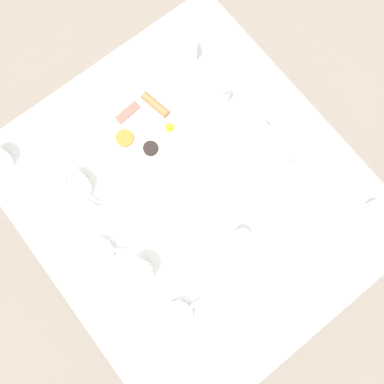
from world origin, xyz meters
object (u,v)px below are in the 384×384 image
(breakfast_plate, at_px, (147,127))
(teacup_with_saucer_left, at_px, (100,252))
(salt_grinder, at_px, (241,238))
(fork_by_plate, at_px, (241,325))
(creamer_jug, at_px, (377,213))
(teapot_near, at_px, (281,141))
(teapot_far, at_px, (70,186))
(water_glass_tall, at_px, (138,273))
(knife_by_plate, at_px, (189,215))
(water_glass_short, at_px, (185,48))
(teacup_with_saucer_right, at_px, (179,316))
(pepper_grinder, at_px, (222,91))
(spoon_for_tea, at_px, (297,289))

(breakfast_plate, height_order, teacup_with_saucer_left, teacup_with_saucer_left)
(breakfast_plate, bearing_deg, salt_grinder, 0.02)
(salt_grinder, xyz_separation_m, fork_by_plate, (0.18, -0.14, -0.06))
(creamer_jug, distance_m, fork_by_plate, 0.49)
(teapot_near, bearing_deg, teapot_far, -110.21)
(water_glass_tall, bearing_deg, teapot_far, -178.29)
(fork_by_plate, bearing_deg, salt_grinder, 142.15)
(breakfast_plate, relative_size, water_glass_tall, 2.25)
(teapot_near, height_order, teacup_with_saucer_left, teapot_near)
(salt_grinder, xyz_separation_m, knife_by_plate, (-0.14, -0.06, -0.06))
(breakfast_plate, height_order, water_glass_short, water_glass_short)
(water_glass_tall, bearing_deg, teacup_with_saucer_left, -154.90)
(salt_grinder, bearing_deg, water_glass_short, 156.87)
(water_glass_tall, bearing_deg, teacup_with_saucer_right, 5.70)
(pepper_grinder, bearing_deg, water_glass_short, 179.62)
(teacup_with_saucer_left, height_order, teacup_with_saucer_right, same)
(creamer_jug, distance_m, salt_grinder, 0.40)
(creamer_jug, xyz_separation_m, spoon_for_tea, (0.02, -0.31, -0.03))
(pepper_grinder, bearing_deg, breakfast_plate, -106.26)
(water_glass_tall, distance_m, knife_by_plate, 0.22)
(teacup_with_saucer_left, bearing_deg, knife_by_plate, 75.15)
(pepper_grinder, xyz_separation_m, fork_by_plate, (0.54, -0.37, -0.06))
(water_glass_short, distance_m, knife_by_plate, 0.50)
(teapot_far, distance_m, teacup_with_saucer_right, 0.46)
(teacup_with_saucer_left, relative_size, fork_by_plate, 0.81)
(teacup_with_saucer_right, bearing_deg, pepper_grinder, 130.70)
(teacup_with_saucer_right, relative_size, water_glass_short, 1.21)
(water_glass_tall, height_order, spoon_for_tea, water_glass_tall)
(teapot_near, bearing_deg, pepper_grinder, -163.98)
(teacup_with_saucer_right, bearing_deg, water_glass_tall, -174.30)
(fork_by_plate, bearing_deg, creamer_jug, 89.96)
(teapot_near, xyz_separation_m, water_glass_tall, (0.04, -0.54, 0.01))
(teacup_with_saucer_right, distance_m, pepper_grinder, 0.64)
(creamer_jug, bearing_deg, teacup_with_saucer_right, -101.72)
(water_glass_short, distance_m, pepper_grinder, 0.18)
(water_glass_short, distance_m, fork_by_plate, 0.82)
(water_glass_tall, xyz_separation_m, knife_by_plate, (-0.04, 0.21, -0.06))
(water_glass_tall, bearing_deg, creamer_jug, 65.71)
(teapot_far, bearing_deg, water_glass_short, -88.07)
(pepper_grinder, bearing_deg, water_glass_tall, -62.33)
(breakfast_plate, bearing_deg, pepper_grinder, 73.74)
(teapot_far, relative_size, knife_by_plate, 0.98)
(teapot_near, relative_size, pepper_grinder, 1.49)
(water_glass_tall, height_order, knife_by_plate, water_glass_tall)
(pepper_grinder, distance_m, knife_by_plate, 0.37)
(teacup_with_saucer_left, distance_m, fork_by_plate, 0.44)
(breakfast_plate, distance_m, fork_by_plate, 0.63)
(breakfast_plate, distance_m, teacup_with_saucer_left, 0.39)
(pepper_grinder, xyz_separation_m, knife_by_plate, (0.22, -0.29, -0.06))
(teapot_far, height_order, fork_by_plate, teapot_far)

